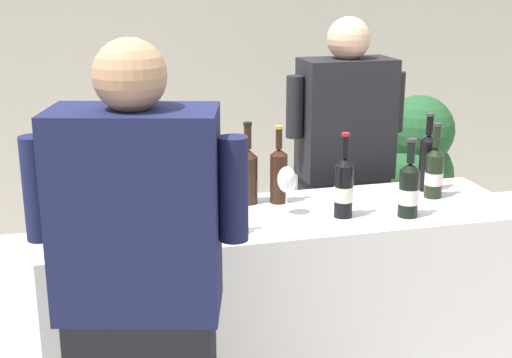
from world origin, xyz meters
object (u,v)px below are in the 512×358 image
person_guest (143,341)px  potted_shrub (415,175)px  wine_bottle_2 (248,173)px  wine_bottle_6 (344,187)px  wine_bottle_5 (220,203)px  wine_bottle_1 (427,160)px  wine_glass (288,181)px  ice_bucket (138,208)px  wine_bottle_4 (279,173)px  wine_bottle_0 (434,171)px  person_server (343,192)px  wine_bottle_3 (409,189)px

person_guest → potted_shrub: 2.55m
wine_bottle_2 → wine_bottle_6: 0.41m
wine_bottle_5 → person_guest: bearing=-123.3°
wine_bottle_5 → person_guest: person_guest is taller
wine_bottle_1 → wine_glass: size_ratio=1.75×
ice_bucket → person_guest: 0.57m
wine_bottle_4 → wine_bottle_5: bearing=-134.9°
potted_shrub → wine_bottle_0: bearing=-114.3°
wine_glass → ice_bucket: 0.60m
person_server → wine_bottle_2: bearing=-145.7°
wine_bottle_4 → ice_bucket: 0.66m
wine_bottle_6 → wine_glass: wine_bottle_6 is taller
wine_bottle_4 → wine_bottle_0: bearing=-8.6°
wine_bottle_1 → wine_bottle_2: (-0.79, 0.02, -0.01)m
wine_bottle_2 → person_server: 0.74m
wine_bottle_6 → person_guest: (-0.83, -0.58, -0.22)m
wine_bottle_3 → wine_glass: (-0.44, 0.14, 0.02)m
wine_bottle_1 → wine_bottle_6: wine_bottle_1 is taller
wine_bottle_0 → person_server: size_ratio=0.20×
wine_bottle_2 → person_server: person_server is taller
wine_bottle_1 → wine_bottle_5: wine_bottle_5 is taller
wine_bottle_2 → ice_bucket: wine_bottle_2 is taller
wine_bottle_4 → wine_bottle_1: bearing=0.0°
wine_bottle_0 → wine_bottle_3: wine_bottle_0 is taller
wine_bottle_0 → ice_bucket: 1.26m
wine_bottle_0 → person_guest: 1.49m
wine_bottle_0 → wine_bottle_2: size_ratio=0.94×
potted_shrub → wine_bottle_1: bearing=-115.5°
wine_glass → potted_shrub: potted_shrub is taller
wine_bottle_5 → wine_bottle_6: wine_bottle_5 is taller
wine_bottle_1 → ice_bucket: bearing=-166.8°
wine_bottle_1 → ice_bucket: wine_bottle_1 is taller
wine_glass → ice_bucket: (-0.59, -0.14, -0.01)m
wine_bottle_1 → wine_bottle_3: 0.37m
person_server → person_guest: bearing=-131.6°
potted_shrub → person_server: bearing=-139.8°
wine_bottle_1 → person_guest: person_guest is taller
wine_glass → ice_bucket: bearing=-166.4°
person_server → potted_shrub: person_server is taller
person_server → ice_bucket: bearing=-145.8°
wine_bottle_4 → person_guest: bearing=-128.1°
wine_bottle_1 → potted_shrub: size_ratio=0.30×
wine_bottle_6 → wine_bottle_1: bearing=26.2°
wine_bottle_4 → person_server: bearing=42.6°
wine_glass → potted_shrub: (1.15, 1.15, -0.38)m
wine_bottle_6 → ice_bucket: (-0.78, -0.06, 0.00)m
wine_bottle_0 → wine_bottle_2: (-0.77, 0.12, 0.01)m
wine_bottle_3 → wine_bottle_6: bearing=166.1°
wine_bottle_2 → wine_glass: 0.21m
wine_glass → wine_bottle_5: bearing=-152.7°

